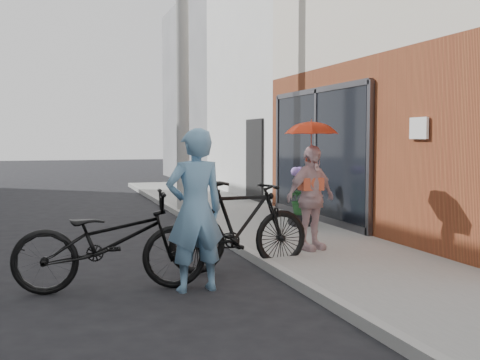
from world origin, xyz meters
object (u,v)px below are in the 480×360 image
utility_pole (182,54)px  planter (301,220)px  bike_left (111,241)px  bike_right (240,225)px  officer (195,210)px  kimono_woman (311,198)px

utility_pole → planter: 4.76m
bike_left → planter: bearing=-43.9°
utility_pole → bike_right: utility_pole is taller
officer → planter: officer is taller
bike_left → bike_right: 1.77m
kimono_woman → bike_right: bearing=179.5°
officer → bike_left: (-0.89, 0.27, -0.34)m
kimono_woman → planter: (0.81, 2.20, -0.63)m
officer → planter: 4.49m
bike_left → kimono_woman: 3.03m
kimono_woman → planter: bearing=49.3°
utility_pole → officer: size_ratio=3.91×
planter → kimono_woman: bearing=-110.3°
bike_left → bike_right: bike_right is taller
kimono_woman → bike_left: bearing=178.9°
planter → officer: bearing=-128.6°
bike_left → bike_right: bearing=-66.2°
officer → bike_right: bearing=-138.4°
utility_pole → bike_right: bearing=-95.0°
utility_pole → bike_right: (-0.50, -5.73, -2.93)m
utility_pole → kimono_woman: bearing=-82.9°
planter → bike_right: bearing=-127.1°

